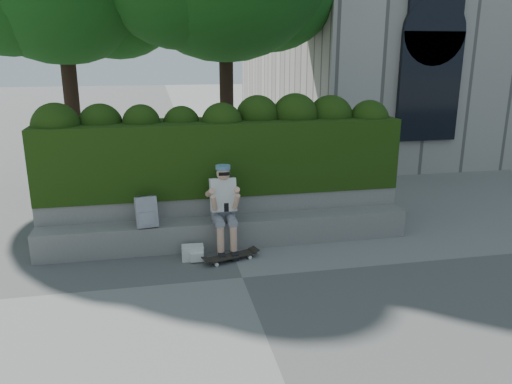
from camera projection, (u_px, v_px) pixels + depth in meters
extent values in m
plane|color=slate|center=(242.00, 278.00, 7.01)|extent=(80.00, 80.00, 0.00)
cube|color=gray|center=(229.00, 232.00, 8.12)|extent=(6.00, 0.45, 0.45)
cube|color=gray|center=(225.00, 214.00, 8.53)|extent=(6.00, 0.50, 0.75)
cube|color=black|center=(222.00, 156.00, 8.47)|extent=(6.00, 1.00, 1.20)
cylinder|color=black|center=(227.00, 114.00, 12.17)|extent=(0.33, 0.33, 3.15)
cylinder|color=black|center=(74.00, 120.00, 11.93)|extent=(0.35, 0.35, 2.92)
cube|color=slate|center=(223.00, 214.00, 7.96)|extent=(0.36, 0.26, 0.22)
cube|color=silver|center=(223.00, 195.00, 7.80)|extent=(0.40, 0.32, 0.55)
sphere|color=tan|center=(223.00, 173.00, 7.64)|extent=(0.21, 0.21, 0.21)
cylinder|color=slate|center=(223.00, 167.00, 7.63)|extent=(0.23, 0.23, 0.06)
cube|color=black|center=(226.00, 207.00, 7.50)|extent=(0.07, 0.02, 0.13)
cylinder|color=tan|center=(221.00, 243.00, 7.62)|extent=(0.11, 0.11, 0.47)
cylinder|color=tan|center=(234.00, 242.00, 7.66)|extent=(0.11, 0.11, 0.47)
cube|color=black|center=(221.00, 256.00, 7.61)|extent=(0.10, 0.26, 0.10)
cube|color=black|center=(234.00, 255.00, 7.65)|extent=(0.10, 0.26, 0.10)
cube|color=black|center=(231.00, 256.00, 7.55)|extent=(0.82, 0.43, 0.02)
cylinder|color=silver|center=(217.00, 265.00, 7.36)|extent=(0.06, 0.05, 0.06)
cylinder|color=silver|center=(212.00, 261.00, 7.51)|extent=(0.06, 0.05, 0.06)
cylinder|color=silver|center=(250.00, 257.00, 7.62)|extent=(0.06, 0.05, 0.06)
cylinder|color=silver|center=(245.00, 253.00, 7.77)|extent=(0.06, 0.05, 0.06)
cube|color=#B7B7BC|center=(146.00, 212.00, 7.65)|extent=(0.34, 0.22, 0.47)
cube|color=beige|center=(193.00, 253.00, 7.60)|extent=(0.34, 0.25, 0.21)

